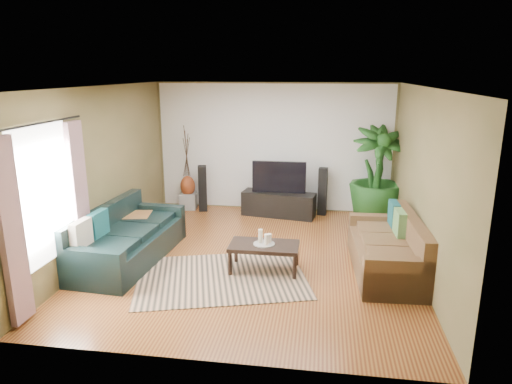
% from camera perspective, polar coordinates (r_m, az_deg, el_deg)
% --- Properties ---
extents(floor, '(5.50, 5.50, 0.00)m').
position_cam_1_polar(floor, '(7.44, -0.23, -8.23)').
color(floor, '#935926').
rests_on(floor, ground).
extents(ceiling, '(5.50, 5.50, 0.00)m').
position_cam_1_polar(ceiling, '(6.85, -0.25, 13.02)').
color(ceiling, white).
rests_on(ceiling, ground).
extents(wall_back, '(5.00, 0.00, 5.00)m').
position_cam_1_polar(wall_back, '(9.70, 2.20, 5.57)').
color(wall_back, brown).
rests_on(wall_back, ground).
extents(wall_front, '(5.00, 0.00, 5.00)m').
position_cam_1_polar(wall_front, '(4.44, -5.59, -5.99)').
color(wall_front, brown).
rests_on(wall_front, ground).
extents(wall_left, '(0.00, 5.50, 5.50)m').
position_cam_1_polar(wall_left, '(7.79, -18.75, 2.45)').
color(wall_left, brown).
rests_on(wall_left, ground).
extents(wall_right, '(0.00, 5.50, 5.50)m').
position_cam_1_polar(wall_right, '(7.10, 20.13, 1.17)').
color(wall_right, brown).
rests_on(wall_right, ground).
extents(backwall_panel, '(4.90, 0.00, 4.90)m').
position_cam_1_polar(backwall_panel, '(9.69, 2.20, 5.56)').
color(backwall_panel, white).
rests_on(backwall_panel, ground).
extents(window_pane, '(0.00, 1.80, 1.80)m').
position_cam_1_polar(window_pane, '(6.43, -24.99, -0.25)').
color(window_pane, white).
rests_on(window_pane, ground).
extents(curtain_near, '(0.08, 0.35, 2.20)m').
position_cam_1_polar(curtain_near, '(5.88, -28.25, -4.51)').
color(curtain_near, gray).
rests_on(curtain_near, ground).
extents(curtain_far, '(0.08, 0.35, 2.20)m').
position_cam_1_polar(curtain_far, '(7.08, -21.18, -0.65)').
color(curtain_far, gray).
rests_on(curtain_far, ground).
extents(curtain_rod, '(0.03, 1.90, 0.03)m').
position_cam_1_polar(curtain_rod, '(6.25, -25.51, 7.72)').
color(curtain_rod, black).
rests_on(curtain_rod, ground).
extents(sofa_left, '(1.17, 2.42, 0.85)m').
position_cam_1_polar(sofa_left, '(7.51, -15.70, -5.11)').
color(sofa_left, black).
rests_on(sofa_left, floor).
extents(sofa_right, '(1.00, 2.05, 0.85)m').
position_cam_1_polar(sofa_right, '(7.08, 15.96, -6.37)').
color(sofa_right, brown).
rests_on(sofa_right, floor).
extents(area_rug, '(2.81, 2.32, 0.01)m').
position_cam_1_polar(area_rug, '(6.80, -4.33, -10.57)').
color(area_rug, tan).
rests_on(area_rug, floor).
extents(coffee_table, '(1.03, 0.56, 0.42)m').
position_cam_1_polar(coffee_table, '(6.93, 1.01, -8.17)').
color(coffee_table, black).
rests_on(coffee_table, floor).
extents(candle_tray, '(0.32, 0.32, 0.01)m').
position_cam_1_polar(candle_tray, '(6.84, 1.02, -6.49)').
color(candle_tray, gray).
rests_on(candle_tray, coffee_table).
extents(candle_tall, '(0.07, 0.07, 0.21)m').
position_cam_1_polar(candle_tall, '(6.84, 0.55, -5.51)').
color(candle_tall, white).
rests_on(candle_tall, candle_tray).
extents(candle_mid, '(0.07, 0.07, 0.16)m').
position_cam_1_polar(candle_mid, '(6.77, 1.32, -5.95)').
color(candle_mid, beige).
rests_on(candle_mid, candle_tray).
extents(candle_short, '(0.07, 0.07, 0.13)m').
position_cam_1_polar(candle_short, '(6.86, 1.67, -5.77)').
color(candle_short, beige).
rests_on(candle_short, candle_tray).
extents(tv_stand, '(1.55, 0.69, 0.50)m').
position_cam_1_polar(tv_stand, '(9.46, 2.84, -1.53)').
color(tv_stand, black).
rests_on(tv_stand, floor).
extents(television, '(1.10, 0.06, 0.65)m').
position_cam_1_polar(television, '(9.33, 2.90, 1.88)').
color(television, black).
rests_on(television, tv_stand).
extents(speaker_left, '(0.22, 0.23, 0.99)m').
position_cam_1_polar(speaker_left, '(9.80, -6.69, 0.45)').
color(speaker_left, black).
rests_on(speaker_left, floor).
extents(speaker_right, '(0.20, 0.21, 0.99)m').
position_cam_1_polar(speaker_right, '(9.58, 8.31, 0.07)').
color(speaker_right, black).
rests_on(speaker_right, floor).
extents(potted_plant, '(1.31, 1.31, 1.89)m').
position_cam_1_polar(potted_plant, '(9.29, 14.84, 2.12)').
color(potted_plant, '#194617').
rests_on(potted_plant, floor).
extents(plant_pot, '(0.35, 0.35, 0.27)m').
position_cam_1_polar(plant_pot, '(9.50, 14.51, -2.66)').
color(plant_pot, black).
rests_on(plant_pot, floor).
extents(pedestal, '(0.39, 0.39, 0.35)m').
position_cam_1_polar(pedestal, '(10.08, -8.46, -1.08)').
color(pedestal, '#999996').
rests_on(pedestal, floor).
extents(vase, '(0.32, 0.32, 0.44)m').
position_cam_1_polar(vase, '(10.00, -8.53, 0.75)').
color(vase, brown).
rests_on(vase, pedestal).
extents(side_table, '(0.57, 0.57, 0.53)m').
position_cam_1_polar(side_table, '(8.24, -14.71, -4.45)').
color(side_table, olive).
rests_on(side_table, floor).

